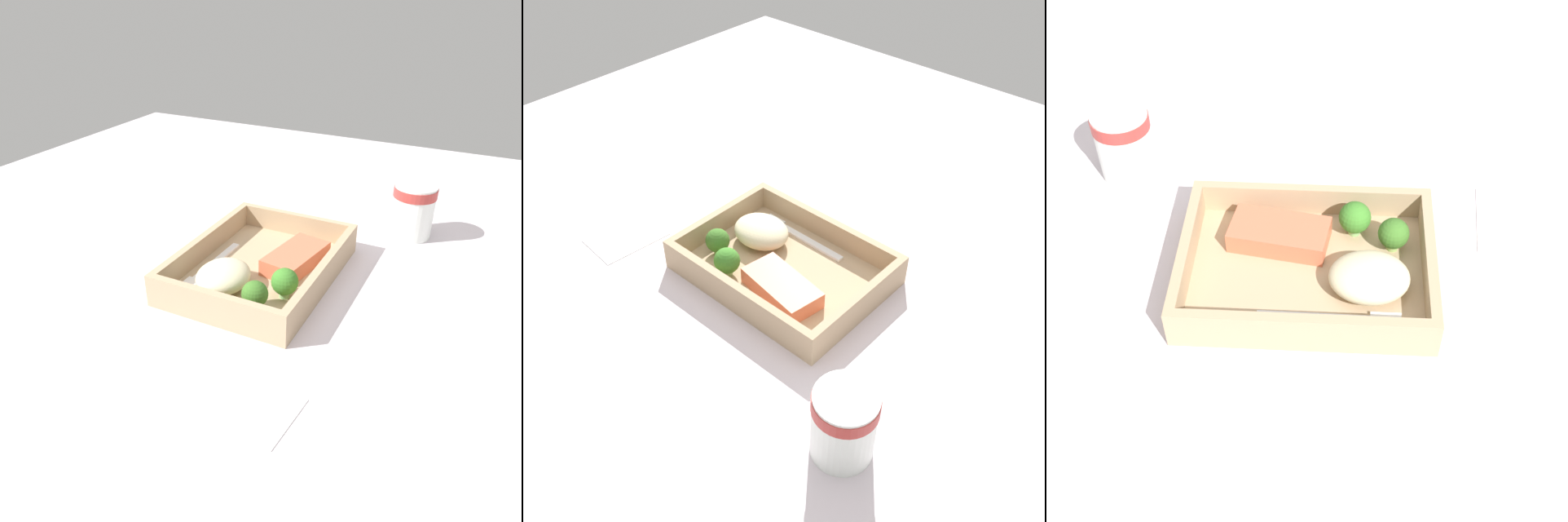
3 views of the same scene
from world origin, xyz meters
The scene contains 10 objects.
ground_plane centered at (0.00, 0.00, -1.00)cm, with size 160.00×160.00×2.00cm, color silver.
takeout_tray centered at (0.00, 0.00, 0.60)cm, with size 29.00×21.44×1.20cm, color tan.
tray_rim centered at (0.00, 0.00, 3.08)cm, with size 29.00×21.44×3.76cm.
salmon_fillet centered at (-3.52, 4.33, 2.51)cm, with size 11.60×5.90×2.62cm, color #DD6C4B.
mashed_potatoes centered at (7.06, -2.52, 3.11)cm, with size 9.15×7.62×3.83cm, color beige.
broccoli_floret_1 centered at (9.91, 4.04, 3.57)cm, with size 3.70×3.70×4.31cm.
broccoli_floret_2 centered at (5.37, 6.42, 3.66)cm, with size 3.88×3.88×4.49cm.
fork centered at (3.83, -7.26, 1.42)cm, with size 15.82×2.23×0.44cm.
paper_cup centered at (-24.71, 17.57, 5.35)cm, with size 7.46×7.46×9.58cm.
receipt_slip centered at (24.97, 10.44, 0.12)cm, with size 8.19×11.63×0.24cm, color white.
Camera 2 is at (-45.94, 50.60, 61.24)cm, focal length 42.00 mm.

